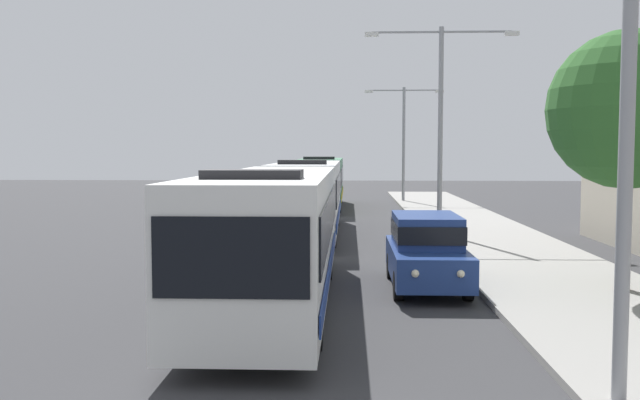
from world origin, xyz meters
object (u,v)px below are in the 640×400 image
(bus_second_in_line, at_px, (308,195))
(bus_lead, at_px, (274,232))
(white_suv, at_px, (426,248))
(streetlamp_near, at_px, (630,10))
(roadside_tree, at_px, (628,110))
(streetlamp_far, at_px, (404,131))
(bus_middle, at_px, (322,181))
(streetlamp_mid, at_px, (441,108))

(bus_second_in_line, bearing_deg, bus_lead, -90.00)
(white_suv, bearing_deg, bus_second_in_line, 108.16)
(bus_lead, bearing_deg, streetlamp_near, -49.63)
(bus_lead, bearing_deg, roadside_tree, 9.53)
(bus_second_in_line, relative_size, streetlamp_far, 1.62)
(streetlamp_far, xyz_separation_m, roadside_tree, (3.02, -30.61, -0.34))
(bus_middle, xyz_separation_m, streetlamp_mid, (5.40, -14.48, 3.59))
(streetlamp_near, xyz_separation_m, roadside_tree, (3.02, 7.76, -0.88))
(streetlamp_mid, bearing_deg, streetlamp_near, -90.00)
(bus_lead, distance_m, streetlamp_far, 32.63)
(white_suv, height_order, streetlamp_far, streetlamp_far)
(bus_middle, xyz_separation_m, streetlamp_near, (5.40, -33.67, 3.71))
(bus_middle, relative_size, white_suv, 2.48)
(bus_second_in_line, bearing_deg, white_suv, -71.84)
(streetlamp_near, height_order, streetlamp_mid, streetlamp_near)
(white_suv, relative_size, streetlamp_mid, 0.57)
(streetlamp_far, bearing_deg, bus_second_in_line, -106.17)
(bus_second_in_line, distance_m, bus_middle, 13.91)
(bus_second_in_line, relative_size, streetlamp_near, 1.45)
(bus_second_in_line, xyz_separation_m, streetlamp_mid, (5.40, -0.57, 3.59))
(bus_middle, bearing_deg, streetlamp_near, -80.89)
(bus_second_in_line, bearing_deg, streetlamp_far, 73.83)
(streetlamp_near, distance_m, roadside_tree, 8.38)
(bus_lead, distance_m, roadside_tree, 9.00)
(bus_lead, bearing_deg, white_suv, 29.96)
(roadside_tree, bearing_deg, streetlamp_far, 95.64)
(streetlamp_far, bearing_deg, streetlamp_near, -90.00)
(white_suv, relative_size, roadside_tree, 0.76)
(bus_middle, bearing_deg, streetlamp_mid, -69.56)
(streetlamp_far, bearing_deg, roadside_tree, -84.36)
(streetlamp_far, relative_size, roadside_tree, 1.22)
(bus_lead, relative_size, streetlamp_far, 1.54)
(roadside_tree, bearing_deg, streetlamp_mid, 104.83)
(bus_lead, bearing_deg, bus_middle, 90.00)
(bus_middle, distance_m, streetlamp_near, 34.30)
(bus_lead, relative_size, roadside_tree, 1.88)
(bus_second_in_line, relative_size, bus_middle, 1.05)
(bus_second_in_line, xyz_separation_m, roadside_tree, (8.42, -11.99, 2.83))
(bus_lead, height_order, streetlamp_far, streetlamp_far)
(bus_second_in_line, bearing_deg, bus_middle, 90.00)
(white_suv, bearing_deg, bus_middle, 98.35)
(bus_lead, bearing_deg, streetlamp_far, 80.43)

